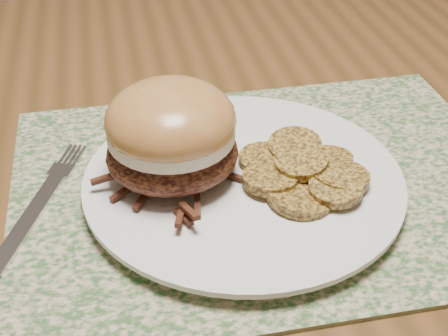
{
  "coord_description": "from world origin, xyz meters",
  "views": [
    {
      "loc": [
        -0.08,
        -0.49,
        1.09
      ],
      "look_at": [
        0.01,
        -0.09,
        0.79
      ],
      "focal_mm": 50.0,
      "sensor_mm": 36.0,
      "label": 1
    }
  ],
  "objects_px": {
    "dining_table": "(202,215)",
    "pork_sandwich": "(171,134)",
    "fork": "(41,201)",
    "dinner_plate": "(243,182)"
  },
  "relations": [
    {
      "from": "fork",
      "to": "dinner_plate",
      "type": "bearing_deg",
      "value": 16.21
    },
    {
      "from": "pork_sandwich",
      "to": "dining_table",
      "type": "bearing_deg",
      "value": 59.95
    },
    {
      "from": "dining_table",
      "to": "dinner_plate",
      "type": "height_order",
      "value": "dinner_plate"
    },
    {
      "from": "dining_table",
      "to": "pork_sandwich",
      "type": "height_order",
      "value": "pork_sandwich"
    },
    {
      "from": "dining_table",
      "to": "pork_sandwich",
      "type": "bearing_deg",
      "value": -118.86
    },
    {
      "from": "dinner_plate",
      "to": "dining_table",
      "type": "bearing_deg",
      "value": 110.13
    },
    {
      "from": "dinner_plate",
      "to": "fork",
      "type": "xyz_separation_m",
      "value": [
        -0.17,
        0.02,
        -0.01
      ]
    },
    {
      "from": "dining_table",
      "to": "dinner_plate",
      "type": "distance_m",
      "value": 0.12
    },
    {
      "from": "dining_table",
      "to": "fork",
      "type": "height_order",
      "value": "fork"
    },
    {
      "from": "pork_sandwich",
      "to": "fork",
      "type": "distance_m",
      "value": 0.13
    }
  ]
}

